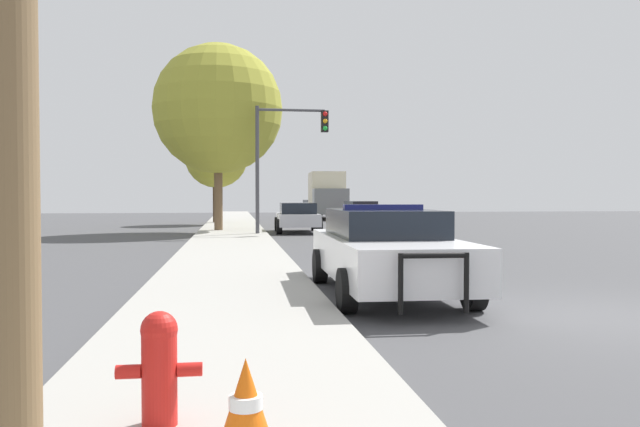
# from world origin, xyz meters

# --- Properties ---
(ground_plane) EXTENTS (110.00, 110.00, 0.00)m
(ground_plane) POSITION_xyz_m (0.00, 0.00, 0.00)
(ground_plane) COLOR #474749
(sidewalk_left) EXTENTS (3.00, 110.00, 0.13)m
(sidewalk_left) POSITION_xyz_m (-5.10, 0.00, 0.07)
(sidewalk_left) COLOR #A3A099
(sidewalk_left) RESTS_ON ground_plane
(police_car) EXTENTS (2.21, 5.33, 1.55)m
(police_car) POSITION_xyz_m (-2.43, 2.35, 0.78)
(police_car) COLOR white
(police_car) RESTS_ON ground_plane
(fire_hydrant) EXTENTS (0.58, 0.25, 0.79)m
(fire_hydrant) POSITION_xyz_m (-5.54, -3.78, 0.55)
(fire_hydrant) COLOR red
(fire_hydrant) RESTS_ON sidewalk_left
(traffic_light) EXTENTS (3.07, 0.35, 5.31)m
(traffic_light) POSITION_xyz_m (-2.87, 17.99, 3.83)
(traffic_light) COLOR #424247
(traffic_light) RESTS_ON sidewalk_left
(car_background_oncoming) EXTENTS (2.23, 4.05, 1.38)m
(car_background_oncoming) POSITION_xyz_m (2.55, 28.37, 0.73)
(car_background_oncoming) COLOR maroon
(car_background_oncoming) RESTS_ON ground_plane
(car_background_distant) EXTENTS (2.20, 4.48, 1.37)m
(car_background_distant) POSITION_xyz_m (1.50, 42.30, 0.74)
(car_background_distant) COLOR black
(car_background_distant) RESTS_ON ground_plane
(car_background_midblock) EXTENTS (2.14, 4.33, 1.38)m
(car_background_midblock) POSITION_xyz_m (-2.09, 20.52, 0.73)
(car_background_midblock) COLOR #B7B7BC
(car_background_midblock) RESTS_ON ground_plane
(box_truck) EXTENTS (2.88, 6.66, 3.42)m
(box_truck) POSITION_xyz_m (1.75, 36.84, 1.79)
(box_truck) COLOR slate
(box_truck) RESTS_ON ground_plane
(tree_sidewalk_mid) EXTENTS (5.92, 5.92, 8.51)m
(tree_sidewalk_mid) POSITION_xyz_m (-5.71, 20.87, 5.67)
(tree_sidewalk_mid) COLOR brown
(tree_sidewalk_mid) RESTS_ON sidewalk_left
(tree_sidewalk_far) EXTENTS (3.71, 3.71, 5.75)m
(tree_sidewalk_far) POSITION_xyz_m (-6.01, 29.20, 4.00)
(tree_sidewalk_far) COLOR #4C3823
(tree_sidewalk_far) RESTS_ON sidewalk_left
(traffic_cone) EXTENTS (0.38, 0.38, 0.60)m
(traffic_cone) POSITION_xyz_m (-4.96, -4.36, 0.43)
(traffic_cone) COLOR orange
(traffic_cone) RESTS_ON sidewalk_left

